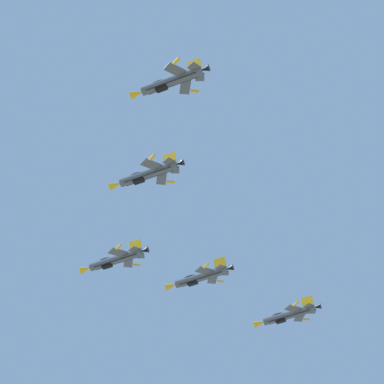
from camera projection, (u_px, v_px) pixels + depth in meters
fighter_jet_lead at (115, 260)px, 191.96m from camera, size 14.92×10.37×4.91m
fighter_jet_left_wing at (147, 174)px, 177.09m from camera, size 14.92×10.43×4.78m
fighter_jet_right_wing at (200, 277)px, 197.79m from camera, size 14.92×10.32×5.03m
fighter_jet_left_outer at (170, 82)px, 167.54m from camera, size 14.92×10.42×4.79m
fighter_jet_right_outer at (288, 315)px, 204.22m from camera, size 14.92×10.40×4.86m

